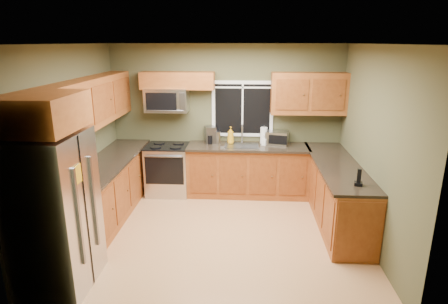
# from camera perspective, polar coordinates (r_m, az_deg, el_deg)

# --- Properties ---
(floor) EXTENTS (4.20, 4.20, 0.00)m
(floor) POSITION_cam_1_polar(r_m,az_deg,el_deg) (5.69, -0.73, -12.19)
(floor) COLOR tan
(floor) RESTS_ON ground
(ceiling) EXTENTS (4.20, 4.20, 0.00)m
(ceiling) POSITION_cam_1_polar(r_m,az_deg,el_deg) (4.99, -0.85, 16.15)
(ceiling) COLOR white
(ceiling) RESTS_ON back_wall
(back_wall) EXTENTS (4.20, 0.00, 4.20)m
(back_wall) POSITION_cam_1_polar(r_m,az_deg,el_deg) (6.93, 0.32, 5.00)
(back_wall) COLOR #4A4A2E
(back_wall) RESTS_ON ground
(front_wall) EXTENTS (4.20, 0.00, 4.20)m
(front_wall) POSITION_cam_1_polar(r_m,az_deg,el_deg) (3.48, -3.00, -6.86)
(front_wall) COLOR #4A4A2E
(front_wall) RESTS_ON ground
(left_wall) EXTENTS (0.00, 3.60, 3.60)m
(left_wall) POSITION_cam_1_polar(r_m,az_deg,el_deg) (5.73, -22.24, 1.30)
(left_wall) COLOR #4A4A2E
(left_wall) RESTS_ON ground
(right_wall) EXTENTS (0.00, 3.60, 3.60)m
(right_wall) POSITION_cam_1_polar(r_m,az_deg,el_deg) (5.44, 21.83, 0.60)
(right_wall) COLOR #4A4A2E
(right_wall) RESTS_ON ground
(window) EXTENTS (1.12, 0.03, 1.02)m
(window) POSITION_cam_1_polar(r_m,az_deg,el_deg) (6.86, 2.83, 6.59)
(window) COLOR white
(window) RESTS_ON back_wall
(base_cabinets_left) EXTENTS (0.60, 2.65, 0.90)m
(base_cabinets_left) POSITION_cam_1_polar(r_m,az_deg,el_deg) (6.30, -17.06, -5.50)
(base_cabinets_left) COLOR brown
(base_cabinets_left) RESTS_ON ground
(countertop_left) EXTENTS (0.65, 2.65, 0.04)m
(countertop_left) POSITION_cam_1_polar(r_m,az_deg,el_deg) (6.13, -17.21, -1.43)
(countertop_left) COLOR black
(countertop_left) RESTS_ON base_cabinets_left
(base_cabinets_back) EXTENTS (2.17, 0.60, 0.90)m
(base_cabinets_back) POSITION_cam_1_polar(r_m,az_deg,el_deg) (6.87, 3.63, -2.94)
(base_cabinets_back) COLOR brown
(base_cabinets_back) RESTS_ON ground
(countertop_back) EXTENTS (2.17, 0.65, 0.04)m
(countertop_back) POSITION_cam_1_polar(r_m,az_deg,el_deg) (6.70, 3.70, 0.78)
(countertop_back) COLOR black
(countertop_back) RESTS_ON base_cabinets_back
(base_cabinets_peninsula) EXTENTS (0.60, 2.52, 0.90)m
(base_cabinets_peninsula) POSITION_cam_1_polar(r_m,az_deg,el_deg) (6.14, 16.74, -6.05)
(base_cabinets_peninsula) COLOR brown
(base_cabinets_peninsula) RESTS_ON ground
(countertop_peninsula) EXTENTS (0.65, 2.50, 0.04)m
(countertop_peninsula) POSITION_cam_1_polar(r_m,az_deg,el_deg) (5.98, 16.86, -1.86)
(countertop_peninsula) COLOR black
(countertop_peninsula) RESTS_ON base_cabinets_peninsula
(upper_cabinets_left) EXTENTS (0.33, 2.65, 0.72)m
(upper_cabinets_left) POSITION_cam_1_polar(r_m,az_deg,el_deg) (5.98, -19.42, 7.20)
(upper_cabinets_left) COLOR brown
(upper_cabinets_left) RESTS_ON left_wall
(upper_cabinets_back_left) EXTENTS (1.30, 0.33, 0.30)m
(upper_cabinets_back_left) POSITION_cam_1_polar(r_m,az_deg,el_deg) (6.76, -7.10, 10.76)
(upper_cabinets_back_left) COLOR brown
(upper_cabinets_back_left) RESTS_ON back_wall
(upper_cabinets_back_right) EXTENTS (1.30, 0.33, 0.72)m
(upper_cabinets_back_right) POSITION_cam_1_polar(r_m,az_deg,el_deg) (6.75, 12.77, 8.69)
(upper_cabinets_back_right) COLOR brown
(upper_cabinets_back_right) RESTS_ON back_wall
(upper_cabinet_over_fridge) EXTENTS (0.72, 0.90, 0.38)m
(upper_cabinet_over_fridge) POSITION_cam_1_polar(r_m,az_deg,el_deg) (4.30, -26.17, 5.44)
(upper_cabinet_over_fridge) COLOR brown
(upper_cabinet_over_fridge) RESTS_ON left_wall
(refrigerator) EXTENTS (0.74, 0.90, 1.80)m
(refrigerator) POSITION_cam_1_polar(r_m,az_deg,el_deg) (4.62, -24.38, -8.41)
(refrigerator) COLOR #B7B7BC
(refrigerator) RESTS_ON ground
(range) EXTENTS (0.76, 0.69, 0.94)m
(range) POSITION_cam_1_polar(r_m,az_deg,el_deg) (6.98, -8.49, -2.60)
(range) COLOR #B7B7BC
(range) RESTS_ON ground
(microwave) EXTENTS (0.76, 0.41, 0.42)m
(microwave) POSITION_cam_1_polar(r_m,az_deg,el_deg) (6.81, -8.71, 7.85)
(microwave) COLOR #B7B7BC
(microwave) RESTS_ON back_wall
(sink) EXTENTS (0.60, 0.42, 0.36)m
(sink) POSITION_cam_1_polar(r_m,az_deg,el_deg) (6.71, 2.73, 1.11)
(sink) COLOR slate
(sink) RESTS_ON countertop_back
(toaster_oven) EXTENTS (0.44, 0.38, 0.24)m
(toaster_oven) POSITION_cam_1_polar(r_m,az_deg,el_deg) (6.82, 8.09, 2.16)
(toaster_oven) COLOR #B7B7BC
(toaster_oven) RESTS_ON countertop_back
(coffee_maker) EXTENTS (0.24, 0.29, 0.30)m
(coffee_maker) POSITION_cam_1_polar(r_m,az_deg,el_deg) (6.85, -2.15, 2.56)
(coffee_maker) COLOR slate
(coffee_maker) RESTS_ON countertop_back
(kettle) EXTENTS (0.19, 0.19, 0.26)m
(kettle) POSITION_cam_1_polar(r_m,az_deg,el_deg) (6.86, -1.14, 2.39)
(kettle) COLOR #B7B7BC
(kettle) RESTS_ON countertop_back
(paper_towel_roll) EXTENTS (0.13, 0.13, 0.33)m
(paper_towel_roll) POSITION_cam_1_polar(r_m,az_deg,el_deg) (6.86, 6.07, 2.55)
(paper_towel_roll) COLOR white
(paper_towel_roll) RESTS_ON countertop_back
(soap_bottle_a) EXTENTS (0.15, 0.15, 0.31)m
(soap_bottle_a) POSITION_cam_1_polar(r_m,az_deg,el_deg) (6.80, 1.02, 2.59)
(soap_bottle_a) COLOR orange
(soap_bottle_a) RESTS_ON countertop_back
(soap_bottle_b) EXTENTS (0.10, 0.10, 0.17)m
(soap_bottle_b) POSITION_cam_1_polar(r_m,az_deg,el_deg) (6.73, 6.15, 1.72)
(soap_bottle_b) COLOR white
(soap_bottle_b) RESTS_ON countertop_back
(soap_bottle_c) EXTENTS (0.16, 0.16, 0.18)m
(soap_bottle_c) POSITION_cam_1_polar(r_m,az_deg,el_deg) (6.90, -1.27, 2.21)
(soap_bottle_c) COLOR white
(soap_bottle_c) RESTS_ON countertop_back
(cordless_phone) EXTENTS (0.12, 0.12, 0.22)m
(cordless_phone) POSITION_cam_1_polar(r_m,az_deg,el_deg) (5.14, 19.83, -4.11)
(cordless_phone) COLOR black
(cordless_phone) RESTS_ON countertop_peninsula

